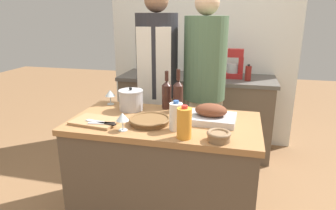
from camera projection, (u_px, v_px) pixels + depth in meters
kitchen_island at (165, 177)px, 2.19m from camera, size 1.29×0.69×0.89m
back_counter at (196, 113)px, 3.57m from camera, size 1.76×0.60×0.89m
back_wall at (202, 40)px, 3.65m from camera, size 2.26×0.10×2.55m
roasting_pan at (211, 115)px, 2.02m from camera, size 0.34×0.26×0.13m
wicker_basket at (150, 121)px, 1.99m from camera, size 0.28×0.28×0.04m
cutting_board at (96, 121)px, 2.02m from camera, size 0.33×0.25×0.02m
stock_pot at (131, 100)px, 2.26m from camera, size 0.18×0.18×0.18m
mixing_bowl at (219, 136)px, 1.72m from camera, size 0.14×0.14×0.06m
juice_jug at (184, 123)px, 1.74m from camera, size 0.09×0.09×0.20m
milk_jug at (176, 116)px, 1.87m from camera, size 0.08×0.08×0.19m
wine_bottle_green at (178, 95)px, 2.22m from camera, size 0.08×0.08×0.32m
wine_bottle_dark at (167, 94)px, 2.29m from camera, size 0.07×0.07×0.29m
wine_glass_left at (122, 117)px, 1.86m from camera, size 0.08×0.08×0.12m
wine_glass_right at (110, 93)px, 2.39m from camera, size 0.08×0.08×0.12m
knife_chef at (102, 122)px, 1.96m from camera, size 0.23×0.07×0.01m
knife_paring at (102, 123)px, 1.95m from camera, size 0.18×0.06×0.01m
stand_mixer at (235, 66)px, 3.31m from camera, size 0.18×0.14×0.32m
condiment_bottle_tall at (163, 68)px, 3.54m from camera, size 0.06×0.06×0.16m
condiment_bottle_short at (248, 73)px, 3.19m from camera, size 0.07×0.07×0.18m
condiment_bottle_extra at (212, 72)px, 3.37m from camera, size 0.07×0.07×0.14m
person_cook_aproned at (157, 80)px, 2.75m from camera, size 0.37×0.39×1.80m
person_cook_guest at (204, 84)px, 2.67m from camera, size 0.37×0.37×1.78m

